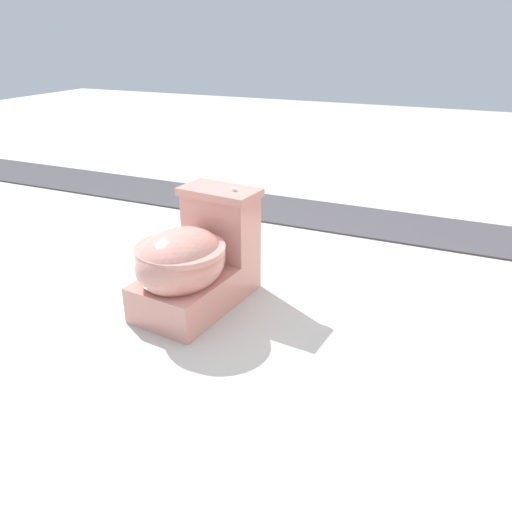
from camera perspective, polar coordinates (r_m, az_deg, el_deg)
ground_plane at (r=2.48m, az=-5.54°, el=-3.89°), size 14.00×14.00×0.00m
gravel_strip at (r=3.41m, az=12.37°, el=3.87°), size 0.56×8.00×0.01m
toilet at (r=2.27m, az=-7.00°, el=-0.59°), size 0.67×0.44×0.52m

